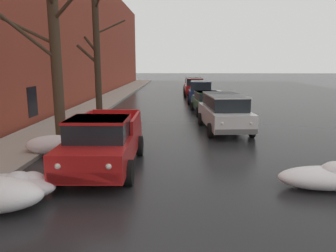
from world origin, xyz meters
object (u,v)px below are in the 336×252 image
pickup_truck_red_approaching_near_lane (103,142)px  suv_darkblue_parked_far_down_block (201,91)px  suv_white_parked_kerbside_close (224,111)px  sedan_green_parked_kerbside_mid (208,102)px  bare_tree_second_along_sidewalk (55,59)px  sedan_maroon_at_far_intersection (191,84)px  bare_tree_mid_block (97,56)px  suv_red_queued_behind_truck (194,86)px

pickup_truck_red_approaching_near_lane → suv_darkblue_parked_far_down_block: (4.29, 17.48, 0.11)m
suv_white_parked_kerbside_close → sedan_green_parked_kerbside_mid: size_ratio=1.14×
bare_tree_second_along_sidewalk → sedan_maroon_at_far_intersection: (6.54, 25.91, -2.73)m
bare_tree_mid_block → sedan_maroon_at_far_intersection: bare_tree_mid_block is taller
bare_tree_second_along_sidewalk → suv_white_parked_kerbside_close: 8.14m
bare_tree_mid_block → sedan_green_parked_kerbside_mid: bare_tree_mid_block is taller
suv_darkblue_parked_far_down_block → sedan_maroon_at_far_intersection: (-0.32, 11.63, -0.24)m
bare_tree_second_along_sidewalk → suv_red_queued_behind_truck: bearing=71.7°
sedan_green_parked_kerbside_mid → suv_red_queued_behind_truck: (-0.40, 11.30, 0.24)m
pickup_truck_red_approaching_near_lane → suv_white_parked_kerbside_close: (4.66, 6.01, 0.11)m
suv_white_parked_kerbside_close → suv_darkblue_parked_far_down_block: (-0.37, 11.47, -0.00)m
sedan_maroon_at_far_intersection → bare_tree_second_along_sidewalk: bearing=-104.2°
pickup_truck_red_approaching_near_lane → sedan_maroon_at_far_intersection: (3.97, 29.11, -0.13)m
suv_white_parked_kerbside_close → sedan_maroon_at_far_intersection: suv_white_parked_kerbside_close is taller
bare_tree_second_along_sidewalk → sedan_green_parked_kerbside_mid: 11.38m
bare_tree_second_along_sidewalk → suv_red_queued_behind_truck: bare_tree_second_along_sidewalk is taller
sedan_green_parked_kerbside_mid → suv_white_parked_kerbside_close: bearing=-87.5°
pickup_truck_red_approaching_near_lane → bare_tree_second_along_sidewalk: bearing=128.7°
pickup_truck_red_approaching_near_lane → suv_darkblue_parked_far_down_block: bearing=76.2°
bare_tree_mid_block → suv_darkblue_parked_far_down_block: (6.87, 7.44, -2.75)m
pickup_truck_red_approaching_near_lane → bare_tree_mid_block: bearing=104.4°
suv_darkblue_parked_far_down_block → sedan_maroon_at_far_intersection: 11.63m
bare_tree_second_along_sidewalk → sedan_green_parked_kerbside_mid: bare_tree_second_along_sidewalk is taller
suv_white_parked_kerbside_close → suv_red_queued_behind_truck: size_ratio=1.03×
suv_white_parked_kerbside_close → bare_tree_second_along_sidewalk: bearing=-158.7°
pickup_truck_red_approaching_near_lane → suv_red_queued_behind_truck: (4.00, 23.08, 0.11)m
bare_tree_mid_block → sedan_maroon_at_far_intersection: size_ratio=1.79×
suv_white_parked_kerbside_close → suv_red_queued_behind_truck: (-0.66, 17.06, -0.00)m
pickup_truck_red_approaching_near_lane → suv_red_queued_behind_truck: 23.42m
bare_tree_second_along_sidewalk → suv_red_queued_behind_truck: size_ratio=1.41×
bare_tree_mid_block → suv_darkblue_parked_far_down_block: size_ratio=1.77×
suv_red_queued_behind_truck → suv_white_parked_kerbside_close: bearing=-87.8°
sedan_green_parked_kerbside_mid → sedan_maroon_at_far_intersection: same height
pickup_truck_red_approaching_near_lane → sedan_maroon_at_far_intersection: pickup_truck_red_approaching_near_lane is taller
suv_darkblue_parked_far_down_block → suv_red_queued_behind_truck: 5.60m
bare_tree_second_along_sidewalk → suv_darkblue_parked_far_down_block: size_ratio=1.56×
bare_tree_second_along_sidewalk → suv_white_parked_kerbside_close: bare_tree_second_along_sidewalk is taller
bare_tree_second_along_sidewalk → pickup_truck_red_approaching_near_lane: bearing=-51.3°
bare_tree_mid_block → suv_white_parked_kerbside_close: (7.23, -4.03, -2.75)m
suv_white_parked_kerbside_close → sedan_green_parked_kerbside_mid: bearing=92.5°
bare_tree_second_along_sidewalk → suv_white_parked_kerbside_close: (7.22, 2.81, -2.49)m
suv_white_parked_kerbside_close → sedan_green_parked_kerbside_mid: suv_white_parked_kerbside_close is taller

